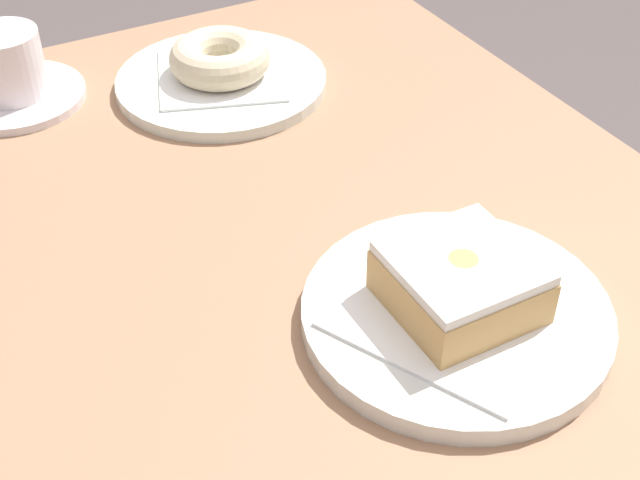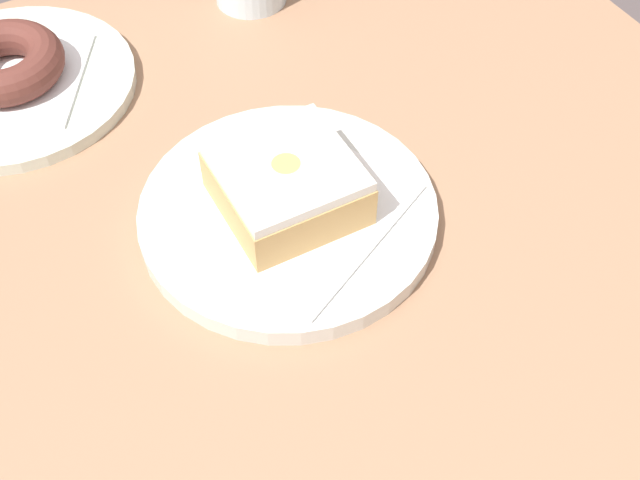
{
  "view_description": "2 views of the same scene",
  "coord_description": "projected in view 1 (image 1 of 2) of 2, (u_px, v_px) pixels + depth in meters",
  "views": [
    {
      "loc": [
        -0.47,
        0.25,
        1.23
      ],
      "look_at": [
        -0.01,
        -0.0,
        0.8
      ],
      "focal_mm": 49.82,
      "sensor_mm": 36.0,
      "label": 1
    },
    {
      "loc": [
        0.28,
        -0.24,
        1.25
      ],
      "look_at": [
        -0.04,
        -0.07,
        0.79
      ],
      "focal_mm": 46.14,
      "sensor_mm": 36.0,
      "label": 2
    }
  ],
  "objects": [
    {
      "name": "napkin_glazed_square",
      "position": [
        457.0,
        305.0,
        0.65
      ],
      "size": [
        0.21,
        0.21,
        0.0
      ],
      "primitive_type": "cube",
      "rotation": [
        0.0,
        0.0,
        0.47
      ],
      "color": "white",
      "rests_on": "plate_glazed_square"
    },
    {
      "name": "donut_sugar_ring",
      "position": [
        220.0,
        58.0,
        0.92
      ],
      "size": [
        0.11,
        0.11,
        0.04
      ],
      "primitive_type": "torus",
      "color": "beige",
      "rests_on": "napkin_sugar_ring"
    },
    {
      "name": "table",
      "position": [
        317.0,
        380.0,
        0.79
      ],
      "size": [
        0.98,
        0.7,
        0.76
      ],
      "color": "#9B7153",
      "rests_on": "ground_plane"
    },
    {
      "name": "plate_glazed_square",
      "position": [
        456.0,
        315.0,
        0.66
      ],
      "size": [
        0.23,
        0.23,
        0.02
      ],
      "primitive_type": "cylinder",
      "color": "silver",
      "rests_on": "table"
    },
    {
      "name": "coffee_cup",
      "position": [
        9.0,
        73.0,
        0.9
      ],
      "size": [
        0.14,
        0.14,
        0.08
      ],
      "color": "silver",
      "rests_on": "table"
    },
    {
      "name": "donut_glazed_square",
      "position": [
        460.0,
        282.0,
        0.64
      ],
      "size": [
        0.1,
        0.1,
        0.04
      ],
      "color": "tan",
      "rests_on": "napkin_glazed_square"
    },
    {
      "name": "napkin_sugar_ring",
      "position": [
        221.0,
        75.0,
        0.93
      ],
      "size": [
        0.16,
        0.16,
        0.0
      ],
      "primitive_type": "cube",
      "rotation": [
        0.0,
        0.0,
        -0.34
      ],
      "color": "white",
      "rests_on": "plate_sugar_ring"
    },
    {
      "name": "plate_sugar_ring",
      "position": [
        222.0,
        82.0,
        0.94
      ],
      "size": [
        0.22,
        0.22,
        0.01
      ],
      "primitive_type": "cylinder",
      "color": "silver",
      "rests_on": "table"
    }
  ]
}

